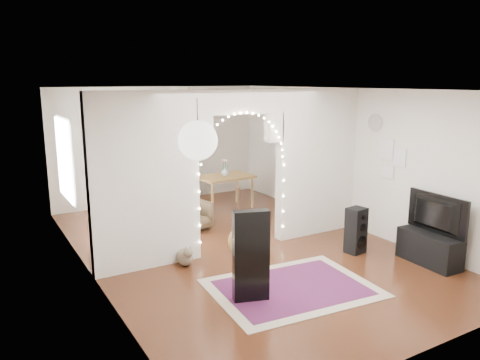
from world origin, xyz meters
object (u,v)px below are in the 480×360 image
dining_chair_right (192,215)px  media_console (429,248)px  acoustic_guitar (238,230)px  dining_chair_left (177,196)px  floor_speaker (356,231)px  dining_table (225,179)px  bookcase (148,174)px

dining_chair_right → media_console: bearing=-65.8°
media_console → acoustic_guitar: bearing=143.8°
dining_chair_left → acoustic_guitar: bearing=-82.6°
floor_speaker → dining_chair_left: floor_speaker is taller
dining_table → dining_chair_right: 1.68m
media_console → dining_table: (-1.20, 4.49, 0.43)m
bookcase → dining_table: size_ratio=1.21×
floor_speaker → bookcase: (-1.96, 4.61, 0.37)m
dining_chair_right → dining_chair_left: bearing=65.8°
acoustic_guitar → dining_chair_left: (0.26, 3.19, -0.14)m
acoustic_guitar → bookcase: size_ratio=0.63×
acoustic_guitar → media_console: size_ratio=0.96×
floor_speaker → dining_table: bearing=90.6°
acoustic_guitar → bookcase: bearing=72.4°
media_console → dining_table: size_ratio=0.80×
dining_chair_left → dining_chair_right: size_ratio=1.00×
bookcase → dining_chair_left: size_ratio=2.47×
acoustic_guitar → floor_speaker: 1.97m
dining_table → dining_chair_left: bearing=143.5°
media_console → dining_chair_left: 5.51m
acoustic_guitar → dining_table: (1.18, 2.59, 0.26)m
dining_chair_left → media_console: bearing=-55.3°
acoustic_guitar → dining_chair_right: 1.59m
dining_chair_right → dining_table: bearing=27.1°
floor_speaker → bookcase: 5.03m
acoustic_guitar → floor_speaker: size_ratio=1.24×
floor_speaker → dining_table: (-0.55, 3.54, 0.30)m
floor_speaker → dining_table: size_ratio=0.62×
floor_speaker → dining_chair_right: 3.12m
dining_table → dining_chair_right: (-1.28, -1.02, -0.40)m
bookcase → dining_table: 1.78m
media_console → dining_chair_left: (-2.12, 5.08, 0.03)m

